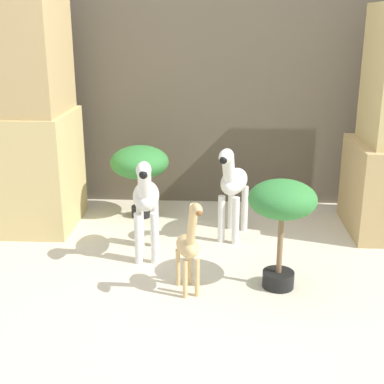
# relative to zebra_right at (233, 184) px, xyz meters

# --- Properties ---
(ground_plane) EXTENTS (14.00, 14.00, 0.00)m
(ground_plane) POSITION_rel_zebra_right_xyz_m (-0.15, -0.88, -0.38)
(ground_plane) COLOR beige
(wall_back) EXTENTS (6.40, 0.08, 2.20)m
(wall_back) POSITION_rel_zebra_right_xyz_m (-0.15, 0.80, 0.72)
(wall_back) COLOR brown
(wall_back) RESTS_ON ground_plane
(rock_pillar_left) EXTENTS (0.81, 0.67, 1.60)m
(rock_pillar_left) POSITION_rel_zebra_right_xyz_m (-1.52, 0.19, 0.39)
(rock_pillar_left) COLOR #D1B775
(rock_pillar_left) RESTS_ON ground_plane
(zebra_right) EXTENTS (0.25, 0.49, 0.66)m
(zebra_right) POSITION_rel_zebra_right_xyz_m (0.00, 0.00, 0.00)
(zebra_right) COLOR silver
(zebra_right) RESTS_ON ground_plane
(zebra_left) EXTENTS (0.20, 0.49, 0.66)m
(zebra_left) POSITION_rel_zebra_right_xyz_m (-0.54, -0.34, 0.00)
(zebra_left) COLOR silver
(zebra_left) RESTS_ON ground_plane
(giraffe_figurine) EXTENTS (0.19, 0.34, 0.56)m
(giraffe_figurine) POSITION_rel_zebra_right_xyz_m (-0.25, -0.79, -0.10)
(giraffe_figurine) COLOR tan
(giraffe_figurine) RESTS_ON ground_plane
(potted_palm_front) EXTENTS (0.43, 0.43, 0.54)m
(potted_palm_front) POSITION_rel_zebra_right_xyz_m (-0.68, 0.38, 0.03)
(potted_palm_front) COLOR black
(potted_palm_front) RESTS_ON ground_plane
(potted_palm_back) EXTENTS (0.37, 0.37, 0.62)m
(potted_palm_back) POSITION_rel_zebra_right_xyz_m (0.24, -0.70, 0.09)
(potted_palm_back) COLOR black
(potted_palm_back) RESTS_ON ground_plane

